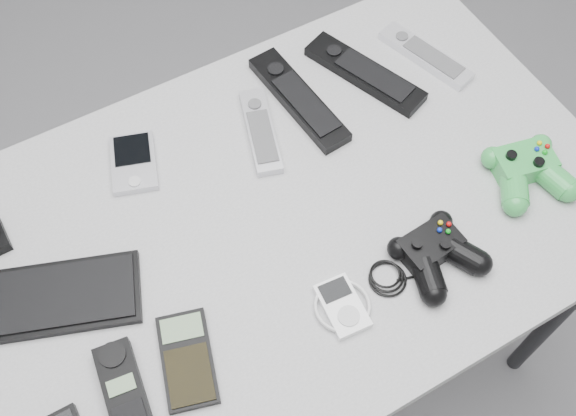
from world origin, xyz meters
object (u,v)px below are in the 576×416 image
remote_black_a (299,98)px  desk (285,232)px  remote_silver_b (425,55)px  pda (134,162)px  mp3_player (342,306)px  cordless_handset (126,400)px  controller_green (528,169)px  controller_black (436,252)px  pda_keyboard (47,299)px  remote_black_b (365,73)px  remote_silver_a (261,131)px  calculator (187,359)px

remote_black_a → desk: bearing=-130.3°
remote_black_a → remote_silver_b: bearing=-10.2°
pda → mp3_player: size_ratio=1.26×
cordless_handset → controller_green: controller_green is taller
desk → controller_black: 0.27m
pda_keyboard → controller_black: (0.56, -0.23, 0.01)m
desk → cordless_handset: (-0.35, -0.16, 0.08)m
remote_silver_b → remote_black_b: bearing=155.2°
pda_keyboard → remote_silver_a: size_ratio=1.55×
remote_black_b → calculator: (-0.52, -0.33, -0.00)m
remote_black_b → controller_black: size_ratio=1.08×
remote_black_a → pda: bearing=171.6°
pda_keyboard → cordless_handset: 0.21m
remote_silver_b → calculator: 0.72m
pda_keyboard → controller_green: bearing=7.3°
cordless_handset → controller_black: 0.51m
pda_keyboard → mp3_player: same height
pda → controller_green: size_ratio=0.79×
controller_black → remote_silver_a: bearing=105.3°
remote_silver_a → calculator: size_ratio=1.25×
calculator → controller_green: 0.64m
remote_black_a → pda_keyboard: bearing=-169.2°
remote_silver_b → controller_green: bearing=-108.4°
mp3_player → calculator: bearing=175.4°
desk → remote_black_a: remote_black_a is taller
pda_keyboard → remote_black_a: 0.55m
desk → remote_silver_b: remote_silver_b is taller
desk → mp3_player: (-0.01, -0.19, 0.07)m
remote_silver_a → mp3_player: bearing=-80.5°
pda_keyboard → remote_silver_b: size_ratio=1.45×
desk → calculator: bearing=-149.2°
remote_black_a → controller_black: bearing=-90.4°
mp3_player → controller_black: controller_black is taller
pda → remote_silver_b: size_ratio=0.60×
controller_green → mp3_player: bearing=-159.8°
remote_black_b → controller_green: (0.12, -0.32, 0.01)m
remote_black_b → controller_black: bearing=-127.3°
remote_black_a → remote_black_b: (0.14, -0.01, -0.00)m
calculator → cordless_handset: bearing=-155.9°
remote_black_a → mp3_player: bearing=-115.3°
remote_silver_b → mp3_player: bearing=-155.5°
mp3_player → pda: bearing=118.5°
remote_silver_b → desk: bearing=-174.1°
desk → calculator: size_ratio=7.63×
remote_black_a → cordless_handset: (-0.49, -0.35, 0.00)m
remote_black_a → controller_black: (0.03, -0.38, 0.01)m
desk → remote_black_a: size_ratio=4.47×
pda → cordless_handset: (-0.17, -0.37, 0.00)m
pda_keyboard → remote_black_b: bearing=32.2°
remote_silver_b → mp3_player: remote_silver_b is taller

